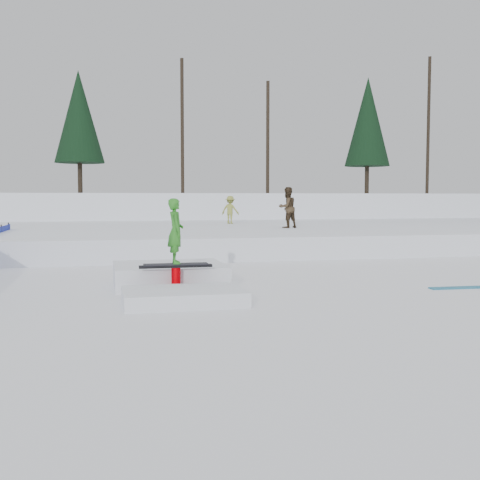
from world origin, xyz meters
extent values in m
plane|color=white|center=(0.00, 0.00, 0.00)|extent=(120.00, 120.00, 0.00)
cube|color=white|center=(0.00, 30.00, 1.20)|extent=(60.00, 14.00, 2.40)
cube|color=white|center=(0.00, 16.00, 0.40)|extent=(50.00, 18.00, 0.80)
cylinder|color=black|center=(-6.50, 12.30, 0.55)|extent=(0.05, 0.05, 1.10)
cylinder|color=black|center=(-6.50, 14.20, 0.55)|extent=(0.05, 0.05, 1.10)
cylinder|color=black|center=(-4.00, 28.50, 3.40)|extent=(0.30, 0.30, 2.00)
cone|color=black|center=(-4.00, 28.50, 7.38)|extent=(3.20, 3.20, 5.95)
cylinder|color=black|center=(3.00, 30.50, 7.15)|extent=(0.24, 0.24, 9.50)
cylinder|color=black|center=(9.00, 29.50, 6.40)|extent=(0.24, 0.24, 8.00)
cylinder|color=black|center=(16.00, 28.00, 3.40)|extent=(0.30, 0.30, 2.00)
cone|color=black|center=(16.00, 28.00, 7.55)|extent=(3.20, 3.20, 6.30)
cylinder|color=black|center=(22.00, 30.00, 7.65)|extent=(0.24, 0.24, 10.50)
imported|color=#3A2B1B|center=(5.21, 12.96, 1.70)|extent=(1.05, 0.94, 1.80)
imported|color=olive|center=(3.71, 17.83, 1.51)|extent=(1.06, 0.95, 1.42)
cube|color=#256C8B|center=(5.37, 0.25, 0.01)|extent=(1.41, 0.33, 0.03)
cube|color=white|center=(-1.22, 2.15, 0.27)|extent=(2.60, 2.20, 0.54)
cube|color=white|center=(-1.22, -0.35, 0.15)|extent=(2.40, 1.60, 0.30)
cylinder|color=#DA0009|center=(-1.22, 0.85, 0.03)|extent=(0.44, 0.44, 0.06)
cylinder|color=#DA0009|center=(-1.22, 0.85, 0.30)|extent=(0.20, 0.20, 0.60)
cube|color=black|center=(-1.22, 0.85, 0.63)|extent=(1.60, 0.16, 0.06)
cube|color=black|center=(-1.22, 0.85, 0.68)|extent=(1.40, 0.28, 0.03)
imported|color=#2B8621|center=(-1.22, 0.85, 1.40)|extent=(0.34, 0.52, 1.42)
camera|label=1|loc=(-2.84, -12.21, 2.13)|focal=45.00mm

